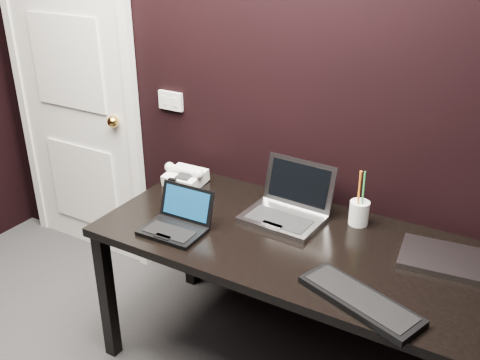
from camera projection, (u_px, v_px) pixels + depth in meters
The scene contains 11 objects.
wall_back at pixel (275, 83), 2.54m from camera, with size 4.00×4.00×0.00m, color black.
door at pixel (74, 96), 3.25m from camera, with size 0.99×0.10×2.14m.
wall_switch at pixel (171, 101), 2.89m from camera, with size 0.15×0.02×0.10m.
desk at pixel (290, 253), 2.36m from camera, with size 1.70×0.80×0.74m.
netbook at pixel (177, 223), 2.38m from camera, with size 0.28×0.25×0.17m.
silver_laptop at pixel (287, 209), 2.48m from camera, with size 0.37×0.34×0.24m.
ext_keyboard at pixel (360, 300), 1.92m from camera, with size 0.49×0.30×0.03m.
closed_laptop at pixel (445, 259), 2.16m from camera, with size 0.38×0.29×0.02m.
desk_phone at pixel (185, 176), 2.81m from camera, with size 0.24×0.18×0.12m.
mobile_phone at pixel (172, 188), 2.71m from camera, with size 0.06×0.05×0.08m.
pen_cup at pixel (359, 212), 2.42m from camera, with size 0.09×0.09×0.26m.
Camera 1 is at (1.12, -0.44, 1.96)m, focal length 40.00 mm.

